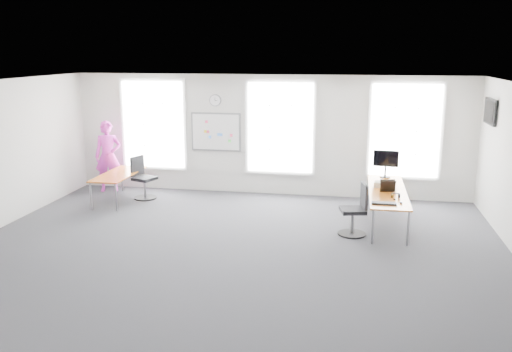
% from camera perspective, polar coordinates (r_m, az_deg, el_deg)
% --- Properties ---
extents(floor, '(10.00, 10.00, 0.00)m').
position_cam_1_polar(floor, '(10.14, -2.32, -7.54)').
color(floor, '#26262A').
rests_on(floor, ground).
extents(ceiling, '(10.00, 10.00, 0.00)m').
position_cam_1_polar(ceiling, '(9.50, -2.49, 9.64)').
color(ceiling, silver).
rests_on(ceiling, ground).
extents(wall_back, '(10.00, 0.00, 10.00)m').
position_cam_1_polar(wall_back, '(13.58, 1.32, 4.31)').
color(wall_back, silver).
rests_on(wall_back, ground).
extents(wall_front, '(10.00, 0.00, 10.00)m').
position_cam_1_polar(wall_front, '(6.02, -10.85, -7.26)').
color(wall_front, silver).
rests_on(wall_front, ground).
extents(window_left, '(1.60, 0.06, 2.20)m').
position_cam_1_polar(window_left, '(14.29, -10.71, 5.34)').
color(window_left, silver).
rests_on(window_left, wall_back).
extents(window_mid, '(1.60, 0.06, 2.20)m').
position_cam_1_polar(window_mid, '(13.47, 2.57, 5.10)').
color(window_mid, silver).
rests_on(window_mid, wall_back).
extents(window_right, '(1.60, 0.06, 2.20)m').
position_cam_1_polar(window_right, '(13.41, 15.42, 4.60)').
color(window_right, silver).
rests_on(window_right, wall_back).
extents(desk_right, '(0.77, 2.88, 0.70)m').
position_cam_1_polar(desk_right, '(11.70, 13.65, -1.71)').
color(desk_right, '#BA621E').
rests_on(desk_right, ground).
extents(desk_left, '(0.73, 1.83, 0.67)m').
position_cam_1_polar(desk_left, '(13.49, -14.26, 0.02)').
color(desk_left, '#BA621E').
rests_on(desk_left, ground).
extents(chair_right, '(0.56, 0.56, 1.04)m').
position_cam_1_polar(chair_right, '(10.85, 10.45, -3.81)').
color(chair_right, black).
rests_on(chair_right, ground).
extents(chair_left, '(0.60, 0.60, 1.04)m').
position_cam_1_polar(chair_left, '(13.60, -11.84, -0.42)').
color(chair_left, black).
rests_on(chair_left, ground).
extents(person, '(0.76, 0.61, 1.82)m').
position_cam_1_polar(person, '(14.44, -15.30, 2.01)').
color(person, '#E237CA').
rests_on(person, ground).
extents(whiteboard, '(1.20, 0.03, 0.90)m').
position_cam_1_polar(whiteboard, '(13.81, -4.26, 4.64)').
color(whiteboard, white).
rests_on(whiteboard, wall_back).
extents(wall_clock, '(0.30, 0.04, 0.30)m').
position_cam_1_polar(wall_clock, '(13.72, -4.31, 7.95)').
color(wall_clock, gray).
rests_on(wall_clock, wall_back).
extents(tv, '(0.06, 0.90, 0.55)m').
position_cam_1_polar(tv, '(12.64, 23.46, 6.25)').
color(tv, black).
rests_on(tv, wall_right).
extents(keyboard, '(0.48, 0.18, 0.02)m').
position_cam_1_polar(keyboard, '(10.65, 13.33, -2.84)').
color(keyboard, black).
rests_on(keyboard, desk_right).
extents(mouse, '(0.09, 0.11, 0.04)m').
position_cam_1_polar(mouse, '(10.76, 15.02, -2.73)').
color(mouse, black).
rests_on(mouse, desk_right).
extents(lens_cap, '(0.06, 0.06, 0.01)m').
position_cam_1_polar(lens_cap, '(11.03, 14.39, -2.39)').
color(lens_cap, black).
rests_on(lens_cap, desk_right).
extents(headphones, '(0.18, 0.09, 0.10)m').
position_cam_1_polar(headphones, '(11.13, 14.44, -2.02)').
color(headphones, black).
rests_on(headphones, desk_right).
extents(laptop_sleeve, '(0.33, 0.23, 0.26)m').
position_cam_1_polar(laptop_sleeve, '(11.54, 13.71, -1.04)').
color(laptop_sleeve, black).
rests_on(laptop_sleeve, desk_right).
extents(paper_stack, '(0.38, 0.32, 0.12)m').
position_cam_1_polar(paper_stack, '(11.94, 13.20, -0.89)').
color(paper_stack, beige).
rests_on(paper_stack, desk_right).
extents(monitor, '(0.57, 0.23, 0.64)m').
position_cam_1_polar(monitor, '(12.80, 13.50, 1.52)').
color(monitor, black).
rests_on(monitor, desk_right).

